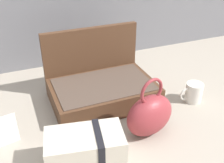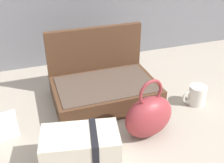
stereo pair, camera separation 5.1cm
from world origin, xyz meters
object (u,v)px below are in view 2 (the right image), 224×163
open_suitcase (103,85)px  coffee_mug (197,95)px  teal_pouch_handbag (149,116)px  cream_toiletry_bag (82,150)px  info_card_left (4,127)px

open_suitcase → coffee_mug: 0.39m
teal_pouch_handbag → cream_toiletry_bag: (-0.26, -0.07, -0.02)m
cream_toiletry_bag → coffee_mug: size_ratio=2.39×
teal_pouch_handbag → coffee_mug: size_ratio=2.12×
open_suitcase → teal_pouch_handbag: (0.08, -0.28, 0.01)m
coffee_mug → info_card_left: 0.76m
coffee_mug → info_card_left: (-0.76, 0.02, 0.02)m
cream_toiletry_bag → open_suitcase: bearing=63.2°
teal_pouch_handbag → coffee_mug: (0.27, 0.11, -0.04)m
open_suitcase → info_card_left: 0.43m
open_suitcase → coffee_mug: size_ratio=4.03×
cream_toiletry_bag → info_card_left: cream_toiletry_bag is taller
cream_toiletry_bag → info_card_left: size_ratio=2.21×
teal_pouch_handbag → coffee_mug: bearing=21.6°
open_suitcase → cream_toiletry_bag: 0.39m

